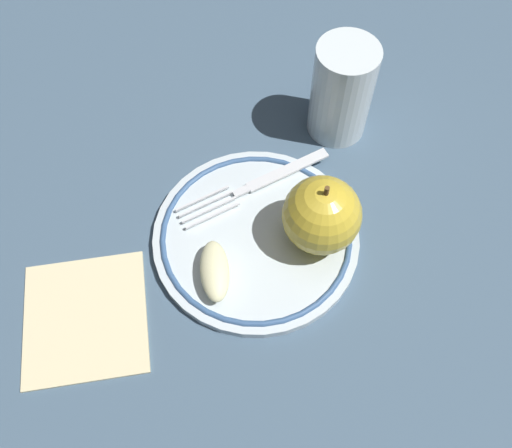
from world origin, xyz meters
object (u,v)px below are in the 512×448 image
at_px(drinking_glass, 342,91).
at_px(napkin_folded, 85,317).
at_px(fork, 260,183).
at_px(apple_red_whole, 322,215).
at_px(plate, 256,237).
at_px(apple_slice_front, 215,271).

distance_m(drinking_glass, napkin_folded, 0.35).
distance_m(fork, napkin_folded, 0.22).
bearing_deg(napkin_folded, apple_red_whole, 106.20).
height_order(plate, apple_slice_front, apple_slice_front).
distance_m(apple_slice_front, fork, 0.12).
distance_m(plate, fork, 0.06).
height_order(apple_red_whole, drinking_glass, drinking_glass).
relative_size(apple_red_whole, fork, 0.51).
bearing_deg(napkin_folded, apple_slice_front, 103.31).
bearing_deg(drinking_glass, fork, -48.98).
bearing_deg(fork, apple_red_whole, 104.68).
height_order(drinking_glass, napkin_folded, drinking_glass).
relative_size(plate, fork, 1.25).
relative_size(plate, apple_slice_front, 3.27).
height_order(apple_red_whole, napkin_folded, apple_red_whole).
relative_size(apple_red_whole, napkin_folded, 0.70).
bearing_deg(napkin_folded, plate, 113.32).
xyz_separation_m(plate, apple_red_whole, (0.01, 0.06, 0.05)).
height_order(apple_slice_front, drinking_glass, drinking_glass).
height_order(plate, napkin_folded, plate).
height_order(plate, apple_red_whole, apple_red_whole).
bearing_deg(drinking_glass, apple_red_whole, -15.33).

